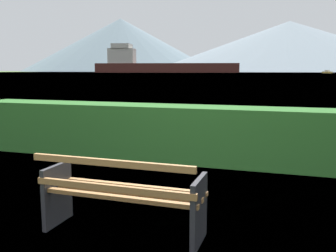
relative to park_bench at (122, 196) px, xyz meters
name	(u,v)px	position (x,y,z in m)	size (l,w,h in m)	color
ground_plane	(125,232)	(0.00, 0.06, -0.43)	(1400.00, 1400.00, 0.00)	#567A38
water_surface	(286,73)	(0.00, 306.60, -0.42)	(620.00, 620.00, 0.00)	#6B8EA3
park_bench	(122,196)	(0.00, 0.00, 0.00)	(1.71, 0.58, 0.87)	#A0703F
hedge_row	(197,134)	(0.00, 3.37, 0.10)	(9.41, 0.85, 1.04)	#2D6B28
cargo_ship_large	(156,65)	(-99.28, 278.42, 5.90)	(113.44, 39.07, 22.64)	#471E19
fishing_boat_near	(327,72)	(23.39, 238.12, 0.28)	(5.40, 7.84, 1.96)	gold
distant_hills	(314,42)	(33.27, 560.80, 40.50)	(928.56, 391.17, 88.47)	slate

